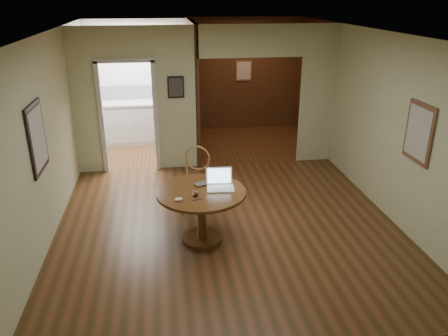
{
  "coord_description": "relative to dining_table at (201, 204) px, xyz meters",
  "views": [
    {
      "loc": [
        -0.88,
        -5.6,
        3.23
      ],
      "look_at": [
        -0.09,
        -0.2,
        1.03
      ],
      "focal_mm": 35.0,
      "sensor_mm": 36.0,
      "label": 1
    }
  ],
  "objects": [
    {
      "name": "floor",
      "position": [
        0.42,
        0.3,
        -0.56
      ],
      "size": [
        5.0,
        5.0,
        0.0
      ],
      "primitive_type": "plane",
      "color": "#3F2B12",
      "rests_on": "ground"
    },
    {
      "name": "room_shell",
      "position": [
        -0.05,
        3.4,
        0.73
      ],
      "size": [
        5.2,
        7.5,
        5.0
      ],
      "color": "silver",
      "rests_on": "ground"
    },
    {
      "name": "dining_table",
      "position": [
        0.0,
        0.0,
        0.0
      ],
      "size": [
        1.2,
        1.2,
        0.75
      ],
      "rotation": [
        0.0,
        0.0,
        0.25
      ],
      "color": "#593816",
      "rests_on": "ground"
    },
    {
      "name": "chair",
      "position": [
        0.0,
        0.92,
        0.02
      ],
      "size": [
        0.58,
        0.58,
        1.05
      ],
      "rotation": [
        0.0,
        0.0,
        -0.38
      ],
      "color": "#A27239",
      "rests_on": "ground"
    },
    {
      "name": "open_laptop",
      "position": [
        0.26,
        0.09,
        0.26
      ],
      "size": [
        0.38,
        0.34,
        0.25
      ],
      "rotation": [
        0.0,
        0.0,
        -0.08
      ],
      "color": "white",
      "rests_on": "dining_table"
    },
    {
      "name": "closed_laptop",
      "position": [
        0.11,
        0.19,
        0.21
      ],
      "size": [
        0.39,
        0.34,
        0.03
      ],
      "primitive_type": "imported",
      "rotation": [
        0.0,
        0.0,
        0.46
      ],
      "color": "silver",
      "rests_on": "dining_table"
    },
    {
      "name": "mouse",
      "position": [
        -0.31,
        -0.26,
        0.22
      ],
      "size": [
        0.12,
        0.08,
        0.05
      ],
      "primitive_type": "ellipsoid",
      "rotation": [
        0.0,
        0.0,
        0.15
      ],
      "color": "white",
      "rests_on": "dining_table"
    },
    {
      "name": "wine_glass",
      "position": [
        -0.09,
        -0.15,
        0.24
      ],
      "size": [
        0.09,
        0.09,
        0.1
      ],
      "primitive_type": null,
      "color": "white",
      "rests_on": "dining_table"
    },
    {
      "name": "pen",
      "position": [
        -0.07,
        -0.26,
        0.2
      ],
      "size": [
        0.13,
        0.06,
        0.01
      ],
      "primitive_type": "cylinder",
      "rotation": [
        0.0,
        1.57,
        0.4
      ],
      "color": "#0C0E57",
      "rests_on": "dining_table"
    },
    {
      "name": "kitchen_cabinet",
      "position": [
        -0.93,
        4.5,
        -0.09
      ],
      "size": [
        2.06,
        0.6,
        0.94
      ],
      "color": "silver",
      "rests_on": "ground"
    },
    {
      "name": "grocery_bag",
      "position": [
        -0.13,
        4.5,
        0.55
      ],
      "size": [
        0.42,
        0.39,
        0.34
      ],
      "primitive_type": "ellipsoid",
      "rotation": [
        0.0,
        0.0,
        0.32
      ],
      "color": "beige",
      "rests_on": "kitchen_cabinet"
    }
  ]
}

